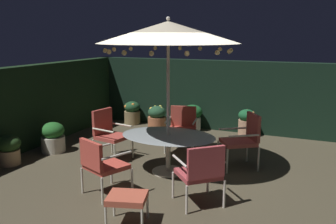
{
  "coord_description": "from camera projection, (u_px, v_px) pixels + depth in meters",
  "views": [
    {
      "loc": [
        2.27,
        -5.8,
        2.47
      ],
      "look_at": [
        -0.24,
        0.08,
        1.13
      ],
      "focal_mm": 39.56,
      "sensor_mm": 36.0,
      "label": 1
    }
  ],
  "objects": [
    {
      "name": "ground_plane",
      "position": [
        179.0,
        176.0,
        6.6
      ],
      "size": [
        7.63,
        7.31,
        0.02
      ],
      "primitive_type": "cube",
      "color": "#4B4332"
    },
    {
      "name": "hedge_backdrop_rear",
      "position": [
        229.0,
        96.0,
        9.56
      ],
      "size": [
        7.63,
        0.3,
        1.81
      ],
      "primitive_type": "cube",
      "color": "black",
      "rests_on": "ground_plane"
    },
    {
      "name": "hedge_backdrop_left",
      "position": [
        18.0,
        110.0,
        7.82
      ],
      "size": [
        0.3,
        7.31,
        1.81
      ],
      "primitive_type": "cube",
      "color": "black",
      "rests_on": "ground_plane"
    },
    {
      "name": "patio_dining_table",
      "position": [
        168.0,
        142.0,
        6.65
      ],
      "size": [
        1.74,
        1.25,
        0.7
      ],
      "color": "beige",
      "rests_on": "ground_plane"
    },
    {
      "name": "patio_umbrella",
      "position": [
        168.0,
        33.0,
        6.25
      ],
      "size": [
        2.46,
        2.46,
        2.76
      ],
      "color": "silver",
      "rests_on": "ground_plane"
    },
    {
      "name": "patio_chair_north",
      "position": [
        109.0,
        131.0,
        7.43
      ],
      "size": [
        0.69,
        0.68,
        0.99
      ],
      "color": "beige",
      "rests_on": "ground_plane"
    },
    {
      "name": "patio_chair_northeast",
      "position": [
        101.0,
        163.0,
        5.69
      ],
      "size": [
        0.77,
        0.77,
        0.91
      ],
      "color": "silver",
      "rests_on": "ground_plane"
    },
    {
      "name": "patio_chair_east",
      "position": [
        201.0,
        170.0,
        5.33
      ],
      "size": [
        0.84,
        0.84,
        0.95
      ],
      "color": "silver",
      "rests_on": "ground_plane"
    },
    {
      "name": "patio_chair_southeast",
      "position": [
        244.0,
        137.0,
        6.91
      ],
      "size": [
        0.83,
        0.82,
        1.03
      ],
      "color": "silver",
      "rests_on": "ground_plane"
    },
    {
      "name": "patio_chair_south",
      "position": [
        182.0,
        125.0,
        8.03
      ],
      "size": [
        0.73,
        0.73,
        0.92
      ],
      "color": "silver",
      "rests_on": "ground_plane"
    },
    {
      "name": "ottoman_footrest",
      "position": [
        127.0,
        199.0,
        4.83
      ],
      "size": [
        0.6,
        0.55,
        0.42
      ],
      "color": "silver",
      "rests_on": "ground_plane"
    },
    {
      "name": "potted_plant_right_far",
      "position": [
        247.0,
        122.0,
        9.07
      ],
      "size": [
        0.42,
        0.42,
        0.67
      ],
      "color": "tan",
      "rests_on": "ground_plane"
    },
    {
      "name": "potted_plant_front_corner",
      "position": [
        193.0,
        117.0,
        9.61
      ],
      "size": [
        0.51,
        0.51,
        0.68
      ],
      "color": "beige",
      "rests_on": "ground_plane"
    },
    {
      "name": "potted_plant_left_near",
      "position": [
        157.0,
        118.0,
        9.77
      ],
      "size": [
        0.48,
        0.48,
        0.62
      ],
      "color": "#AB633F",
      "rests_on": "ground_plane"
    },
    {
      "name": "potted_plant_left_far",
      "position": [
        9.0,
        149.0,
        7.11
      ],
      "size": [
        0.46,
        0.46,
        0.58
      ],
      "color": "tan",
      "rests_on": "ground_plane"
    },
    {
      "name": "potted_plant_back_right",
      "position": [
        53.0,
        137.0,
        7.88
      ],
      "size": [
        0.5,
        0.5,
        0.64
      ],
      "color": "beige",
      "rests_on": "ground_plane"
    },
    {
      "name": "potted_plant_back_left",
      "position": [
        132.0,
        112.0,
        10.35
      ],
      "size": [
        0.44,
        0.44,
        0.64
      ],
      "color": "olive",
      "rests_on": "ground_plane"
    }
  ]
}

